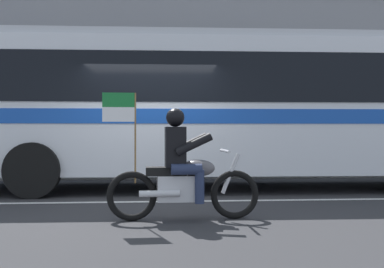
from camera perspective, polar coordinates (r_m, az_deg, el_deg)
The scene contains 6 objects.
ground_plane at distance 8.97m, azimuth -5.04°, elevation -7.64°, with size 60.00×60.00×0.00m, color #2B2B2D.
sidewalk_curb at distance 14.03m, azimuth -4.85°, elevation -4.45°, with size 28.00×3.80×0.15m, color #B7B2A8.
lane_center_stripe at distance 8.38m, azimuth -5.08°, elevation -8.18°, with size 26.60×0.14×0.01m, color silver.
office_building_facade at distance 16.65m, azimuth -4.81°, elevation 12.60°, with size 28.00×0.89×9.55m.
transit_bus at distance 10.23m, azimuth 4.72°, elevation 3.92°, with size 12.67×2.85×3.22m.
motorcycle_with_rider at distance 6.58m, azimuth -1.22°, elevation -4.69°, with size 2.20×0.64×1.78m.
Camera 1 is at (0.08, -8.88, 1.24)m, focal length 43.89 mm.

